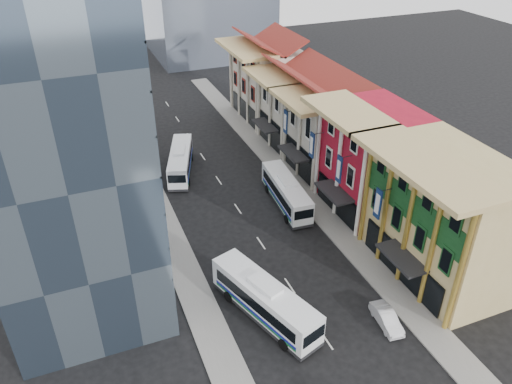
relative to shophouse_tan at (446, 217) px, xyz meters
name	(u,v)px	position (x,y,z in m)	size (l,w,h in m)	color
ground	(332,349)	(-14.00, -5.00, -6.00)	(200.00, 200.00, 0.00)	black
sidewalk_right	(304,194)	(-5.50, 17.00, -5.92)	(3.00, 90.00, 0.15)	slate
sidewalk_left	(165,224)	(-22.50, 17.00, -5.92)	(3.00, 90.00, 0.15)	slate
shophouse_tan	(446,217)	(0.00, 0.00, 0.00)	(8.00, 14.00, 12.00)	tan
shophouse_red	(372,160)	(0.00, 12.00, 0.00)	(8.00, 10.00, 12.00)	#A61225
shophouse_cream_near	(329,134)	(0.00, 21.50, -1.00)	(8.00, 9.00, 10.00)	beige
shophouse_cream_mid	(298,109)	(0.00, 30.50, -1.00)	(8.00, 9.00, 10.00)	beige
shophouse_cream_far	(268,83)	(0.00, 41.00, -0.50)	(8.00, 12.00, 11.00)	beige
office_tower	(56,119)	(-31.00, 14.00, 9.00)	(12.00, 26.00, 30.00)	#3C4C60
office_block_far	(67,110)	(-30.00, 37.00, 1.00)	(10.00, 18.00, 14.00)	gray
bus_left_near	(265,300)	(-17.61, 0.42, -4.16)	(2.69, 11.49, 3.69)	white
bus_left_far	(180,161)	(-17.83, 27.81, -4.31)	(2.47, 10.56, 3.39)	white
bus_right	(286,192)	(-8.50, 15.74, -4.28)	(2.51, 10.72, 3.44)	white
sedan_right	(387,319)	(-8.50, -4.36, -5.35)	(1.38, 3.96, 1.31)	silver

